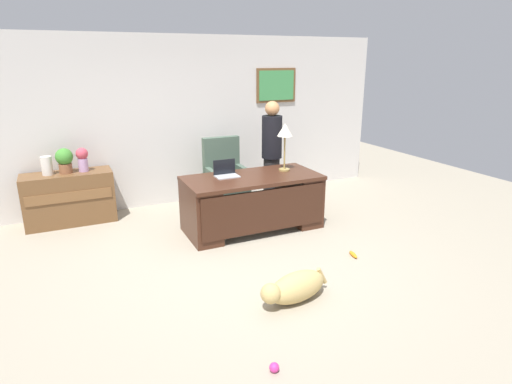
# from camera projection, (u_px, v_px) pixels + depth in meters

# --- Properties ---
(ground_plane) EXTENTS (12.00, 12.00, 0.00)m
(ground_plane) POSITION_uv_depth(u_px,v_px,m) (256.00, 259.00, 5.24)
(ground_plane) COLOR #9E937F
(back_wall) EXTENTS (7.00, 0.16, 2.70)m
(back_wall) POSITION_uv_depth(u_px,v_px,m) (190.00, 120.00, 7.09)
(back_wall) COLOR silver
(back_wall) RESTS_ON ground_plane
(desk) EXTENTS (1.89, 0.89, 0.78)m
(desk) POSITION_uv_depth(u_px,v_px,m) (253.00, 201.00, 6.03)
(desk) COLOR #422316
(desk) RESTS_ON ground_plane
(credenza) EXTENTS (1.24, 0.50, 0.76)m
(credenza) POSITION_uv_depth(u_px,v_px,m) (69.00, 198.00, 6.28)
(credenza) COLOR brown
(credenza) RESTS_ON ground_plane
(armchair) EXTENTS (0.60, 0.59, 1.13)m
(armchair) POSITION_uv_depth(u_px,v_px,m) (225.00, 178.00, 6.90)
(armchair) COLOR #475B4C
(armchair) RESTS_ON ground_plane
(person_standing) EXTENTS (0.32, 0.32, 1.71)m
(person_standing) POSITION_uv_depth(u_px,v_px,m) (272.00, 153.00, 6.85)
(person_standing) COLOR #262323
(person_standing) RESTS_ON ground_plane
(dog_lying) EXTENTS (0.84, 0.42, 0.30)m
(dog_lying) POSITION_uv_depth(u_px,v_px,m) (294.00, 287.00, 4.28)
(dog_lying) COLOR tan
(dog_lying) RESTS_ON ground_plane
(laptop) EXTENTS (0.32, 0.22, 0.22)m
(laptop) POSITION_uv_depth(u_px,v_px,m) (226.00, 172.00, 5.94)
(laptop) COLOR #B2B5BA
(laptop) RESTS_ON desk
(desk_lamp) EXTENTS (0.22, 0.22, 0.68)m
(desk_lamp) POSITION_uv_depth(u_px,v_px,m) (285.00, 133.00, 6.09)
(desk_lamp) COLOR #9E8447
(desk_lamp) RESTS_ON desk
(vase_with_flowers) EXTENTS (0.17, 0.17, 0.35)m
(vase_with_flowers) POSITION_uv_depth(u_px,v_px,m) (82.00, 158.00, 6.21)
(vase_with_flowers) COLOR #C196C9
(vase_with_flowers) RESTS_ON credenza
(vase_empty) EXTENTS (0.15, 0.15, 0.26)m
(vase_empty) POSITION_uv_depth(u_px,v_px,m) (47.00, 166.00, 6.04)
(vase_empty) COLOR silver
(vase_empty) RESTS_ON credenza
(potted_plant) EXTENTS (0.24, 0.24, 0.36)m
(potted_plant) POSITION_uv_depth(u_px,v_px,m) (64.00, 160.00, 6.11)
(potted_plant) COLOR brown
(potted_plant) RESTS_ON credenza
(dog_toy_ball) EXTENTS (0.08, 0.08, 0.08)m
(dog_toy_ball) POSITION_uv_depth(u_px,v_px,m) (274.00, 368.00, 3.35)
(dog_toy_ball) COLOR #D8338C
(dog_toy_ball) RESTS_ON ground_plane
(dog_toy_bone) EXTENTS (0.08, 0.20, 0.05)m
(dog_toy_bone) POSITION_uv_depth(u_px,v_px,m) (353.00, 254.00, 5.30)
(dog_toy_bone) COLOR orange
(dog_toy_bone) RESTS_ON ground_plane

